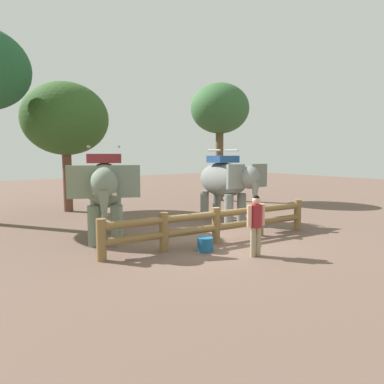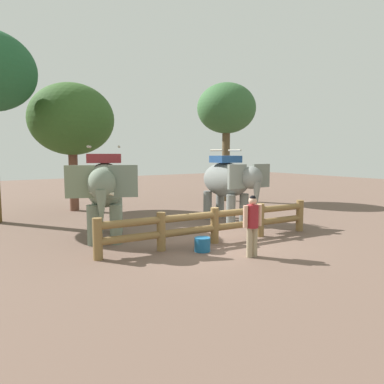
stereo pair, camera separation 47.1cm
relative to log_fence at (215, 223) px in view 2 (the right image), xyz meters
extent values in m
plane|color=brown|center=(0.00, 0.18, -0.61)|extent=(60.00, 60.00, 0.00)
cylinder|color=olive|center=(-3.43, 0.22, -0.08)|extent=(0.24, 0.24, 1.05)
cylinder|color=olive|center=(-1.71, 0.11, -0.08)|extent=(0.24, 0.24, 1.05)
cylinder|color=olive|center=(0.00, 0.00, -0.08)|extent=(0.24, 0.24, 1.05)
cylinder|color=olive|center=(1.71, -0.11, -0.08)|extent=(0.24, 0.24, 1.05)
cylinder|color=olive|center=(3.43, -0.22, -0.08)|extent=(0.24, 0.24, 1.05)
cylinder|color=olive|center=(0.00, 0.00, -0.16)|extent=(6.86, 0.65, 0.20)
cylinder|color=olive|center=(0.00, 0.00, 0.24)|extent=(6.86, 0.65, 0.20)
cylinder|color=slate|center=(-2.47, 1.48, -0.03)|extent=(0.35, 0.35, 1.16)
cylinder|color=slate|center=(-3.06, 1.72, -0.03)|extent=(0.35, 0.35, 1.16)
cylinder|color=slate|center=(-1.86, 2.92, -0.03)|extent=(0.35, 0.35, 1.16)
cylinder|color=slate|center=(-2.45, 3.17, -0.03)|extent=(0.35, 0.35, 1.16)
ellipsoid|color=slate|center=(-2.46, 2.32, 1.06)|extent=(2.08, 2.85, 1.35)
ellipsoid|color=slate|center=(-3.06, 0.90, 1.23)|extent=(1.02, 1.09, 0.83)
cube|color=slate|center=(-2.50, 0.78, 1.28)|extent=(0.76, 0.41, 0.87)
cube|color=slate|center=(-3.53, 1.21, 1.28)|extent=(0.76, 0.41, 0.87)
cone|color=slate|center=(-3.17, 0.62, 0.57)|extent=(0.31, 0.31, 1.06)
cone|color=beige|center=(-3.00, 0.64, 0.99)|extent=(0.36, 0.22, 0.15)
cone|color=beige|center=(-3.28, 0.76, 0.99)|extent=(0.36, 0.22, 0.15)
cube|color=maroon|center=(-2.46, 2.32, 1.87)|extent=(1.24, 1.18, 0.27)
cylinder|color=#A59E8C|center=(-2.05, 2.15, 2.22)|extent=(0.36, 0.75, 0.07)
cylinder|color=#A59E8C|center=(-2.87, 2.49, 2.22)|extent=(0.36, 0.75, 0.07)
cylinder|color=slate|center=(2.69, 1.79, -0.04)|extent=(0.34, 0.34, 1.12)
cylinder|color=slate|center=(2.08, 1.80, -0.04)|extent=(0.34, 0.34, 1.12)
cylinder|color=slate|center=(2.73, 3.31, -0.04)|extent=(0.34, 0.34, 1.12)
cylinder|color=slate|center=(2.11, 3.32, -0.04)|extent=(0.34, 0.34, 1.12)
ellipsoid|color=slate|center=(2.40, 2.55, 1.01)|extent=(1.19, 2.56, 1.31)
ellipsoid|color=slate|center=(2.37, 1.06, 1.17)|extent=(0.74, 0.86, 0.80)
cube|color=slate|center=(2.91, 1.15, 1.22)|extent=(0.75, 0.13, 0.84)
cube|color=slate|center=(1.82, 1.18, 1.22)|extent=(0.75, 0.13, 0.84)
cone|color=slate|center=(2.36, 0.76, 0.53)|extent=(0.30, 0.30, 1.03)
cube|color=navy|center=(2.40, 2.55, 1.80)|extent=(0.98, 0.87, 0.26)
cylinder|color=#A59E8C|center=(2.83, 2.54, 2.14)|extent=(0.08, 0.76, 0.07)
cylinder|color=#A59E8C|center=(1.97, 2.56, 2.14)|extent=(0.08, 0.76, 0.07)
cylinder|color=gray|center=(0.03, -1.67, -0.23)|extent=(0.14, 0.14, 0.76)
cylinder|color=gray|center=(-0.13, -1.66, -0.23)|extent=(0.14, 0.14, 0.76)
cylinder|color=maroon|center=(-0.05, -1.66, 0.44)|extent=(0.33, 0.33, 0.58)
cylinder|color=#D8A185|center=(0.17, -1.68, 0.46)|extent=(0.12, 0.12, 0.55)
cylinder|color=#D8A185|center=(-0.27, -1.65, 0.46)|extent=(0.12, 0.12, 0.55)
sphere|color=#D8A185|center=(-0.05, -1.66, 0.84)|extent=(0.21, 0.21, 0.21)
sphere|color=black|center=(-0.05, -1.66, 0.89)|extent=(0.16, 0.16, 0.16)
cylinder|color=brown|center=(-1.82, 8.36, 0.95)|extent=(0.40, 0.40, 3.11)
ellipsoid|color=#305522|center=(-1.82, 8.36, 3.54)|extent=(3.76, 3.76, 3.20)
cylinder|color=brown|center=(6.18, 7.31, 1.48)|extent=(0.43, 0.43, 4.17)
ellipsoid|color=#325D31|center=(6.18, 7.31, 4.44)|extent=(3.18, 3.18, 2.71)
cylinder|color=#19598C|center=(-0.81, -0.55, -0.42)|extent=(0.43, 0.43, 0.38)
camera|label=1|loc=(-6.60, -8.08, 2.03)|focal=33.68mm
camera|label=2|loc=(-6.21, -8.34, 2.03)|focal=33.68mm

